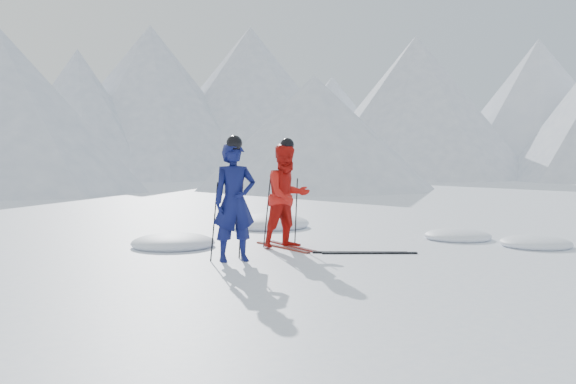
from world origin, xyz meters
TOP-DOWN VIEW (x-y plane):
  - ground at (0.00, 0.00)m, footprint 160.00×160.00m
  - mountain_range at (5.71, 35.31)m, footprint 106.15×62.94m
  - skier_blue at (-3.28, 0.24)m, footprint 0.79×0.59m
  - skier_red at (-1.71, 1.10)m, footprint 0.96×0.75m
  - pole_blue_left at (-3.58, 0.39)m, footprint 0.13×0.09m
  - pole_blue_right at (-3.03, 0.49)m, footprint 0.13×0.08m
  - pole_red_left at (-2.01, 1.35)m, footprint 0.13×0.10m
  - pole_red_right at (-1.41, 1.25)m, footprint 0.13×0.09m
  - ski_worn_left at (-1.83, 1.10)m, footprint 0.15×1.70m
  - ski_worn_right at (-1.59, 1.10)m, footprint 0.15×1.70m
  - ski_loose_a at (-0.98, -0.20)m, footprint 1.46×1.02m
  - ski_loose_b at (-0.88, -0.35)m, footprint 1.49×0.97m
  - snow_lumps at (-0.31, 2.55)m, footprint 7.41×7.41m

SIDE VIEW (x-z plane):
  - ground at x=0.00m, z-range 0.00..0.00m
  - snow_lumps at x=-0.31m, z-range -0.23..0.23m
  - ski_worn_left at x=-1.83m, z-range 0.00..0.03m
  - ski_worn_right at x=-1.59m, z-range 0.00..0.03m
  - ski_loose_a at x=-0.98m, z-range 0.00..0.03m
  - ski_loose_b at x=-0.88m, z-range 0.00..0.03m
  - pole_blue_left at x=-3.58m, z-range 0.00..1.31m
  - pole_blue_right at x=-3.03m, z-range 0.00..1.31m
  - pole_red_left at x=-2.01m, z-range 0.00..1.32m
  - pole_red_right at x=-1.41m, z-range 0.00..1.32m
  - skier_blue at x=-3.28m, z-range 0.00..1.97m
  - skier_red at x=-1.71m, z-range 0.00..1.98m
  - mountain_range at x=5.71m, z-range -1.04..14.49m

